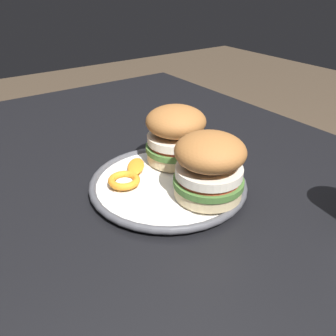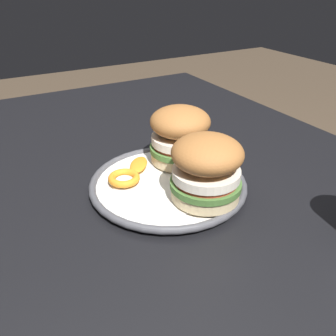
% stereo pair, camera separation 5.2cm
% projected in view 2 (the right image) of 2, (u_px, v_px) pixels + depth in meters
% --- Properties ---
extents(dining_table, '(1.36, 0.99, 0.76)m').
position_uv_depth(dining_table, '(148.00, 257.00, 0.59)').
color(dining_table, black).
rests_on(dining_table, ground).
extents(dinner_plate, '(0.26, 0.26, 0.02)m').
position_uv_depth(dinner_plate, '(168.00, 184.00, 0.59)').
color(dinner_plate, white).
rests_on(dinner_plate, dining_table).
extents(sandwich_half_left, '(0.13, 0.13, 0.10)m').
position_uv_depth(sandwich_half_left, '(180.00, 134.00, 0.63)').
color(sandwich_half_left, beige).
rests_on(sandwich_half_left, dinner_plate).
extents(sandwich_half_right, '(0.13, 0.13, 0.10)m').
position_uv_depth(sandwich_half_right, '(207.00, 167.00, 0.52)').
color(sandwich_half_right, beige).
rests_on(sandwich_half_right, dinner_plate).
extents(orange_peel_curled, '(0.06, 0.06, 0.01)m').
position_uv_depth(orange_peel_curled, '(124.00, 178.00, 0.58)').
color(orange_peel_curled, orange).
rests_on(orange_peel_curled, dinner_plate).
extents(orange_peel_strip_long, '(0.06, 0.06, 0.01)m').
position_uv_depth(orange_peel_strip_long, '(139.00, 165.00, 0.63)').
color(orange_peel_strip_long, orange).
rests_on(orange_peel_strip_long, dinner_plate).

